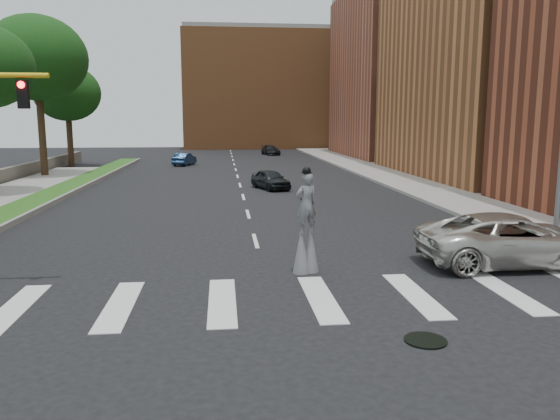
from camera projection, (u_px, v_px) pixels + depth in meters
The scene contains 15 objects.
ground_plane at pixel (276, 313), 13.21m from camera, with size 160.00×160.00×0.00m, color black.
grass_median at pixel (45, 198), 31.61m from camera, with size 2.00×60.00×0.25m, color #215117.
median_curb at pixel (64, 197), 31.71m from camera, with size 0.20×60.00×0.28m, color gray.
sidewalk_right at pixel (415, 183), 39.01m from camera, with size 5.00×90.00×0.18m, color gray.
manhole at pixel (425, 340), 11.55m from camera, with size 0.90×0.90×0.04m, color black.
building_mid at pixel (516, 24), 42.93m from camera, with size 16.00×22.00×24.00m, color #9F5D32.
building_far at pixel (411, 75), 66.80m from camera, with size 16.00×22.00×20.00m, color #A0523B.
building_backdrop at pixel (266, 92), 88.84m from camera, with size 26.00×14.00×18.00m, color #9F5D32.
stilt_performer at pixel (306, 229), 16.55m from camera, with size 0.82×0.66×3.26m.
suv_crossing at pixel (513, 240), 17.47m from camera, with size 2.76×5.98×1.66m, color beige.
car_near at pixel (270, 179), 36.44m from camera, with size 1.54×3.82×1.30m, color black.
car_mid at pixel (184, 159), 55.01m from camera, with size 1.32×3.77×1.24m, color #152B4B.
car_far at pixel (271, 150), 70.88m from camera, with size 1.70×4.19×1.22m, color black.
tree_4 at pixel (37, 58), 42.43m from camera, with size 7.74×7.74×12.62m.
tree_5 at pixel (67, 93), 52.07m from camera, with size 6.27×6.27×9.75m.
Camera 1 is at (-1.22, -12.55, 4.66)m, focal length 35.00 mm.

